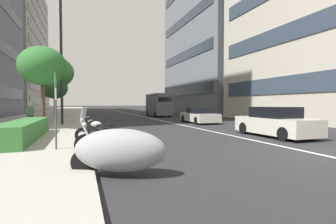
% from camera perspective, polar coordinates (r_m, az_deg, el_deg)
% --- Properties ---
extents(ground_plane, '(400.00, 400.00, 0.00)m').
position_cam_1_polar(ground_plane, '(9.22, 33.32, -8.61)').
color(ground_plane, '#262628').
extents(sidewalk_right_plaza, '(160.00, 8.15, 0.15)m').
position_cam_1_polar(sidewalk_right_plaza, '(35.74, -25.34, -0.75)').
color(sidewalk_right_plaza, '#A39E93').
rests_on(sidewalk_right_plaza, ground).
extents(lane_centre_stripe, '(110.00, 0.16, 0.01)m').
position_cam_1_polar(lane_centre_stripe, '(41.17, -9.10, -0.35)').
color(lane_centre_stripe, silver).
rests_on(lane_centre_stripe, ground).
extents(motorcycle_by_sign_pole, '(1.58, 2.23, 1.08)m').
position_cam_1_polar(motorcycle_by_sign_pole, '(5.72, -11.16, -8.68)').
color(motorcycle_by_sign_pole, gray).
rests_on(motorcycle_by_sign_pole, ground).
extents(motorcycle_far_end_row, '(0.72, 2.11, 1.11)m').
position_cam_1_polar(motorcycle_far_end_row, '(8.23, -13.60, -6.56)').
color(motorcycle_far_end_row, black).
rests_on(motorcycle_far_end_row, ground).
extents(motorcycle_second_in_row, '(0.98, 2.03, 1.48)m').
position_cam_1_polar(motorcycle_second_in_row, '(10.72, -15.50, -4.54)').
color(motorcycle_second_in_row, black).
rests_on(motorcycle_second_in_row, ground).
extents(car_far_down_avenue, '(4.26, 1.85, 1.47)m').
position_cam_1_polar(car_far_down_avenue, '(13.48, 23.39, -2.30)').
color(car_far_down_avenue, beige).
rests_on(car_far_down_avenue, ground).
extents(car_mid_block_traffic, '(4.58, 2.10, 1.27)m').
position_cam_1_polar(car_mid_block_traffic, '(21.15, 7.20, -0.89)').
color(car_mid_block_traffic, beige).
rests_on(car_mid_block_traffic, ground).
extents(delivery_van_ahead, '(5.53, 2.13, 2.87)m').
position_cam_1_polar(delivery_van_ahead, '(31.72, -2.20, 1.74)').
color(delivery_van_ahead, '#4C5156').
rests_on(delivery_van_ahead, ground).
extents(parking_sign_by_curb, '(0.32, 0.06, 2.50)m').
position_cam_1_polar(parking_sign_by_curb, '(8.81, -24.41, 2.25)').
color(parking_sign_by_curb, '#47494C').
rests_on(parking_sign_by_curb, sidewalk_right_plaza).
extents(street_lamp_with_banners, '(1.26, 2.08, 9.48)m').
position_cam_1_polar(street_lamp_with_banners, '(19.67, -22.61, 13.48)').
color(street_lamp_with_banners, '#232326').
rests_on(street_lamp_with_banners, sidewalk_right_plaza).
extents(clipped_hedge_bed, '(6.50, 1.10, 0.76)m').
position_cam_1_polar(clipped_hedge_bed, '(12.14, -30.05, -3.55)').
color(clipped_hedge_bed, '#337033').
rests_on(clipped_hedge_bed, sidewalk_right_plaza).
extents(street_tree_far_plaza, '(2.61, 2.61, 4.75)m').
position_cam_1_polar(street_tree_far_plaza, '(16.08, -26.87, 9.36)').
color(street_tree_far_plaza, '#473323').
rests_on(street_tree_far_plaza, sidewalk_right_plaza).
extents(street_tree_mid_sidewalk, '(3.23, 3.23, 5.66)m').
position_cam_1_polar(street_tree_mid_sidewalk, '(24.54, -24.56, 8.27)').
color(street_tree_mid_sidewalk, '#473323').
rests_on(street_tree_mid_sidewalk, sidewalk_right_plaza).
extents(street_tree_near_plaza_corner, '(2.99, 2.99, 4.60)m').
position_cam_1_polar(street_tree_near_plaza_corner, '(32.59, -24.63, 4.99)').
color(street_tree_near_plaza_corner, '#473323').
rests_on(street_tree_near_plaza_corner, sidewalk_right_plaza).
extents(pedestrian_on_plaza, '(0.33, 0.44, 1.52)m').
position_cam_1_polar(pedestrian_on_plaza, '(18.15, -29.09, -0.60)').
color(pedestrian_on_plaza, '#2D2D33').
rests_on(pedestrian_on_plaza, sidewalk_right_plaza).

